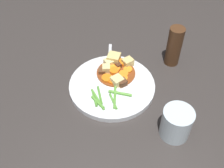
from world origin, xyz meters
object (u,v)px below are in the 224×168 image
object	(u,v)px
potato_chunk_1	(106,69)
water_glass	(176,123)
fork	(109,63)
carrot_slice_5	(113,80)
meat_chunk_2	(119,66)
carrot_slice_6	(123,79)
potato_chunk_4	(128,62)
carrot_slice_4	(114,71)
carrot_slice_7	(128,70)
carrot_slice_0	(122,63)
carrot_slice_3	(107,78)
potato_chunk_0	(114,59)
meat_chunk_1	(102,71)
carrot_slice_1	(115,68)
carrot_slice_2	(124,74)
dinner_plate	(112,86)
potato_chunk_3	(109,63)
pepper_mill	(174,46)
meat_chunk_0	(122,82)
potato_chunk_2	(117,81)

from	to	relation	value
potato_chunk_1	water_glass	bearing A→B (deg)	-124.97
fork	water_glass	world-z (taller)	water_glass
carrot_slice_5	meat_chunk_2	bearing A→B (deg)	-2.11
carrot_slice_6	potato_chunk_4	distance (m)	0.07
carrot_slice_5	fork	xyz separation A→B (m)	(0.08, 0.03, -0.00)
carrot_slice_4	carrot_slice_7	bearing A→B (deg)	-62.50
carrot_slice_6	water_glass	world-z (taller)	water_glass
carrot_slice_0	carrot_slice_7	distance (m)	0.04
carrot_slice_3	potato_chunk_0	distance (m)	0.08
carrot_slice_4	meat_chunk_1	xyz separation A→B (m)	(-0.01, 0.04, 0.00)
carrot_slice_1	potato_chunk_4	size ratio (longest dim) A/B	1.09
carrot_slice_6	carrot_slice_2	bearing A→B (deg)	4.74
dinner_plate	potato_chunk_0	distance (m)	0.10
potato_chunk_3	pepper_mill	size ratio (longest dim) A/B	0.21
carrot_slice_1	water_glass	distance (m)	0.27
dinner_plate	meat_chunk_0	world-z (taller)	meat_chunk_0
meat_chunk_1	meat_chunk_2	world-z (taller)	meat_chunk_2
meat_chunk_0	water_glass	xyz separation A→B (m)	(-0.12, -0.17, 0.02)
meat_chunk_2	pepper_mill	world-z (taller)	pepper_mill
dinner_plate	potato_chunk_2	size ratio (longest dim) A/B	8.09
carrot_slice_0	fork	size ratio (longest dim) A/B	0.17
carrot_slice_1	pepper_mill	xyz separation A→B (m)	(0.10, -0.17, 0.05)
dinner_plate	pepper_mill	distance (m)	0.24
carrot_slice_1	meat_chunk_2	size ratio (longest dim) A/B	1.83
potato_chunk_3	fork	bearing A→B (deg)	2.96
carrot_slice_2	fork	world-z (taller)	carrot_slice_2
carrot_slice_5	carrot_slice_7	bearing A→B (deg)	-31.20
potato_chunk_2	meat_chunk_2	size ratio (longest dim) A/B	1.69
carrot_slice_0	potato_chunk_0	size ratio (longest dim) A/B	0.74
dinner_plate	carrot_slice_6	xyz separation A→B (m)	(0.02, -0.03, 0.02)
carrot_slice_2	potato_chunk_4	xyz separation A→B (m)	(0.05, -0.00, 0.01)
carrot_slice_1	potato_chunk_2	size ratio (longest dim) A/B	1.08
dinner_plate	potato_chunk_4	xyz separation A→B (m)	(0.09, -0.03, 0.02)
carrot_slice_4	carrot_slice_3	bearing A→B (deg)	157.02
carrot_slice_7	water_glass	distance (m)	0.25
carrot_slice_7	potato_chunk_1	xyz separation A→B (m)	(-0.02, 0.06, 0.01)
carrot_slice_7	meat_chunk_0	world-z (taller)	meat_chunk_0
meat_chunk_1	fork	bearing A→B (deg)	-12.71
potato_chunk_0	fork	world-z (taller)	potato_chunk_0
carrot_slice_6	meat_chunk_1	xyz separation A→B (m)	(0.02, 0.07, 0.00)
carrot_slice_1	meat_chunk_0	bearing A→B (deg)	-146.80
carrot_slice_7	carrot_slice_5	bearing A→B (deg)	148.80
carrot_slice_0	pepper_mill	world-z (taller)	pepper_mill
carrot_slice_6	meat_chunk_0	size ratio (longest dim) A/B	1.30
carrot_slice_3	carrot_slice_5	distance (m)	0.02
meat_chunk_0	water_glass	bearing A→B (deg)	-125.06
potato_chunk_2	meat_chunk_2	xyz separation A→B (m)	(0.07, 0.01, -0.00)
meat_chunk_0	meat_chunk_1	bearing A→B (deg)	64.97
potato_chunk_0	pepper_mill	world-z (taller)	pepper_mill
water_glass	meat_chunk_0	bearing A→B (deg)	54.94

